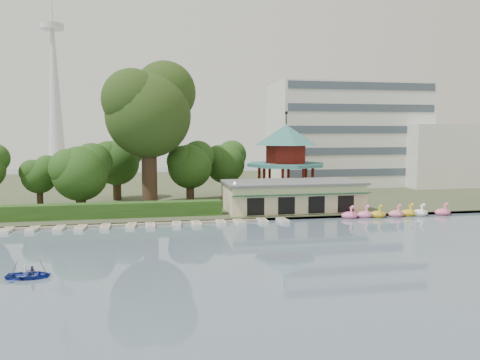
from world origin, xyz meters
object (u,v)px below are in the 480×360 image
object	(u,v)px
big_tree	(149,108)
pavilion	(286,154)
dock	(124,224)
boathouse	(292,195)
rowboat_with_passengers	(29,272)

from	to	relation	value
big_tree	pavilion	bearing A→B (deg)	10.36
dock	big_tree	size ratio (longest dim) A/B	1.65
boathouse	rowboat_with_passengers	bearing A→B (deg)	-139.33
pavilion	rowboat_with_passengers	xyz separation A→B (m)	(-29.90, -34.00, -7.02)
dock	rowboat_with_passengers	xyz separation A→B (m)	(-5.90, -19.20, 0.35)
pavilion	boathouse	bearing A→B (deg)	-101.28
big_tree	rowboat_with_passengers	bearing A→B (deg)	-106.71
dock	boathouse	bearing A→B (deg)	12.24
pavilion	rowboat_with_passengers	world-z (taller)	pavilion
rowboat_with_passengers	dock	bearing A→B (deg)	72.90
pavilion	big_tree	distance (m)	22.25
dock	pavilion	world-z (taller)	pavilion
dock	big_tree	distance (m)	18.20
pavilion	dock	bearing A→B (deg)	-148.34
dock	boathouse	xyz separation A→B (m)	(22.00, 4.77, 2.25)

